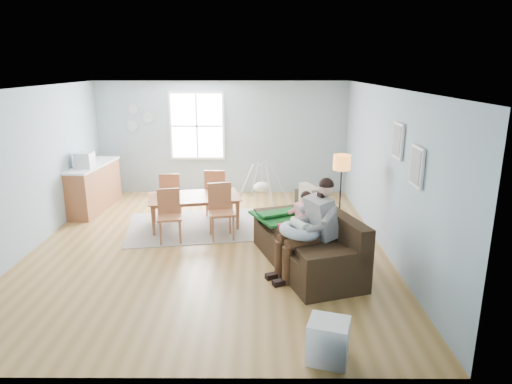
{
  "coord_description": "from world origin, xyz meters",
  "views": [
    {
      "loc": [
        0.86,
        -7.43,
        3.04
      ],
      "look_at": [
        0.82,
        -0.08,
        1.0
      ],
      "focal_mm": 32.0,
      "sensor_mm": 36.0,
      "label": 1
    }
  ],
  "objects_px": {
    "father": "(311,225)",
    "storage_cube": "(327,341)",
    "sofa": "(310,245)",
    "dining_table": "(195,212)",
    "chair_nw": "(170,192)",
    "chair_sw": "(169,212)",
    "chair_se": "(221,207)",
    "chair_ne": "(215,189)",
    "toddler": "(300,214)",
    "monitor": "(84,160)",
    "floor_lamp": "(342,169)",
    "baby_swing": "(262,186)",
    "counter": "(94,187)"
  },
  "relations": [
    {
      "from": "father",
      "to": "storage_cube",
      "type": "distance_m",
      "value": 2.14
    },
    {
      "from": "sofa",
      "to": "father",
      "type": "relative_size",
      "value": 1.68
    },
    {
      "from": "dining_table",
      "to": "chair_nw",
      "type": "bearing_deg",
      "value": 123.97
    },
    {
      "from": "storage_cube",
      "to": "chair_sw",
      "type": "distance_m",
      "value": 4.2
    },
    {
      "from": "sofa",
      "to": "chair_se",
      "type": "xyz_separation_m",
      "value": [
        -1.48,
        1.23,
        0.24
      ]
    },
    {
      "from": "chair_se",
      "to": "chair_ne",
      "type": "xyz_separation_m",
      "value": [
        -0.21,
        1.24,
        -0.0
      ]
    },
    {
      "from": "toddler",
      "to": "monitor",
      "type": "bearing_deg",
      "value": 150.95
    },
    {
      "from": "floor_lamp",
      "to": "dining_table",
      "type": "distance_m",
      "value": 2.92
    },
    {
      "from": "storage_cube",
      "to": "baby_swing",
      "type": "xyz_separation_m",
      "value": [
        -0.64,
        5.64,
        0.19
      ]
    },
    {
      "from": "storage_cube",
      "to": "sofa",
      "type": "bearing_deg",
      "value": 88.3
    },
    {
      "from": "floor_lamp",
      "to": "chair_sw",
      "type": "distance_m",
      "value": 3.16
    },
    {
      "from": "chair_se",
      "to": "chair_ne",
      "type": "height_order",
      "value": "chair_se"
    },
    {
      "from": "chair_se",
      "to": "chair_sw",
      "type": "bearing_deg",
      "value": -170.1
    },
    {
      "from": "toddler",
      "to": "chair_nw",
      "type": "distance_m",
      "value": 3.26
    },
    {
      "from": "counter",
      "to": "baby_swing",
      "type": "relative_size",
      "value": 1.49
    },
    {
      "from": "chair_se",
      "to": "chair_nw",
      "type": "xyz_separation_m",
      "value": [
        -1.12,
        1.09,
        -0.03
      ]
    },
    {
      "from": "monitor",
      "to": "storage_cube",
      "type": "bearing_deg",
      "value": -48.99
    },
    {
      "from": "dining_table",
      "to": "chair_ne",
      "type": "xyz_separation_m",
      "value": [
        0.34,
        0.69,
        0.26
      ]
    },
    {
      "from": "father",
      "to": "chair_ne",
      "type": "xyz_separation_m",
      "value": [
        -1.66,
        2.82,
        -0.23
      ]
    },
    {
      "from": "storage_cube",
      "to": "chair_ne",
      "type": "height_order",
      "value": "chair_ne"
    },
    {
      "from": "dining_table",
      "to": "chair_ne",
      "type": "bearing_deg",
      "value": 51.82
    },
    {
      "from": "monitor",
      "to": "chair_nw",
      "type": "bearing_deg",
      "value": -7.07
    },
    {
      "from": "sofa",
      "to": "chair_nw",
      "type": "distance_m",
      "value": 3.49
    },
    {
      "from": "storage_cube",
      "to": "counter",
      "type": "bearing_deg",
      "value": 129.02
    },
    {
      "from": "chair_sw",
      "to": "baby_swing",
      "type": "height_order",
      "value": "baby_swing"
    },
    {
      "from": "chair_ne",
      "to": "sofa",
      "type": "bearing_deg",
      "value": -55.43
    },
    {
      "from": "counter",
      "to": "chair_sw",
      "type": "bearing_deg",
      "value": -42.53
    },
    {
      "from": "father",
      "to": "monitor",
      "type": "distance_m",
      "value": 5.24
    },
    {
      "from": "chair_se",
      "to": "monitor",
      "type": "height_order",
      "value": "monitor"
    },
    {
      "from": "chair_ne",
      "to": "counter",
      "type": "bearing_deg",
      "value": 171.14
    },
    {
      "from": "father",
      "to": "toddler",
      "type": "relative_size",
      "value": 1.65
    },
    {
      "from": "father",
      "to": "chair_nw",
      "type": "height_order",
      "value": "father"
    },
    {
      "from": "chair_sw",
      "to": "counter",
      "type": "distance_m",
      "value": 2.68
    },
    {
      "from": "chair_sw",
      "to": "monitor",
      "type": "xyz_separation_m",
      "value": [
        -1.99,
        1.47,
        0.64
      ]
    },
    {
      "from": "father",
      "to": "chair_nw",
      "type": "bearing_deg",
      "value": 133.79
    },
    {
      "from": "storage_cube",
      "to": "chair_nw",
      "type": "height_order",
      "value": "chair_nw"
    },
    {
      "from": "chair_se",
      "to": "baby_swing",
      "type": "xyz_separation_m",
      "value": [
        0.77,
        2.0,
        -0.15
      ]
    },
    {
      "from": "counter",
      "to": "baby_swing",
      "type": "distance_m",
      "value": 3.67
    },
    {
      "from": "toddler",
      "to": "chair_sw",
      "type": "distance_m",
      "value": 2.42
    },
    {
      "from": "chair_se",
      "to": "baby_swing",
      "type": "distance_m",
      "value": 2.15
    },
    {
      "from": "chair_ne",
      "to": "baby_swing",
      "type": "height_order",
      "value": "chair_ne"
    },
    {
      "from": "dining_table",
      "to": "monitor",
      "type": "relative_size",
      "value": 4.88
    },
    {
      "from": "chair_se",
      "to": "chair_nw",
      "type": "distance_m",
      "value": 1.56
    },
    {
      "from": "toddler",
      "to": "chair_sw",
      "type": "xyz_separation_m",
      "value": [
        -2.24,
        0.88,
        -0.25
      ]
    },
    {
      "from": "floor_lamp",
      "to": "storage_cube",
      "type": "relative_size",
      "value": 2.99
    },
    {
      "from": "father",
      "to": "dining_table",
      "type": "bearing_deg",
      "value": 133.22
    },
    {
      "from": "floor_lamp",
      "to": "chair_ne",
      "type": "distance_m",
      "value": 2.75
    },
    {
      "from": "counter",
      "to": "monitor",
      "type": "xyz_separation_m",
      "value": [
        -0.02,
        -0.34,
        0.66
      ]
    },
    {
      "from": "dining_table",
      "to": "chair_se",
      "type": "relative_size",
      "value": 1.74
    },
    {
      "from": "chair_ne",
      "to": "baby_swing",
      "type": "distance_m",
      "value": 1.25
    }
  ]
}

